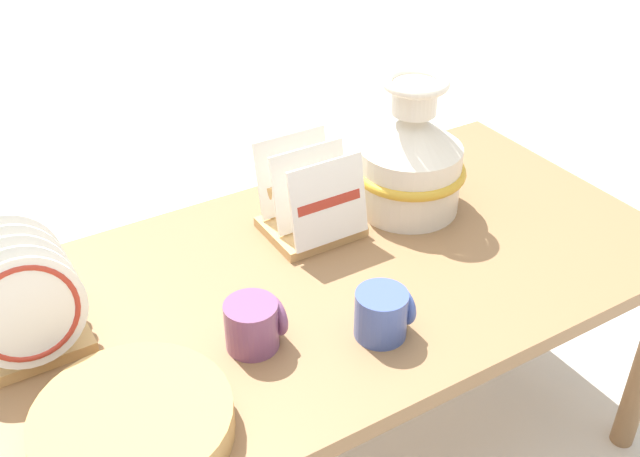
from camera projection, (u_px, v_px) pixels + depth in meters
The scene contains 7 objects.
display_table at pixel (320, 298), 1.54m from camera, with size 1.49×0.75×0.59m.
ceramic_vase at pixel (410, 158), 1.64m from camera, with size 0.25×0.25×0.31m.
dish_rack_round_plates at pixel (22, 308), 1.27m from camera, with size 0.20×0.19×0.22m.
dish_rack_square_plates at pixel (310, 208), 1.60m from camera, with size 0.19×0.19×0.20m.
wicker_charger_stack at pixel (133, 424), 1.14m from camera, with size 0.31×0.31×0.05m.
mug_cobalt_glaze at pixel (382, 314), 1.33m from camera, with size 0.10×0.10×0.09m.
mug_plum_glaze at pixel (254, 324), 1.30m from camera, with size 0.10×0.10×0.09m.
Camera 1 is at (-0.62, -1.02, 1.50)m, focal length 42.00 mm.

